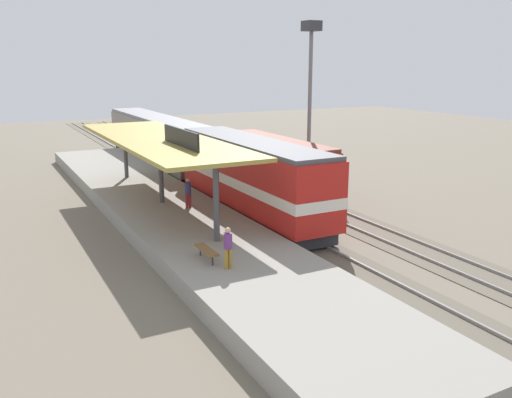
# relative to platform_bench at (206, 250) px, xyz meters

# --- Properties ---
(ground_plane) EXTENTS (120.00, 120.00, 0.00)m
(ground_plane) POSITION_rel_platform_bench_xyz_m (8.00, 10.10, -1.34)
(ground_plane) COLOR #706656
(track_near) EXTENTS (3.20, 110.00, 0.16)m
(track_near) POSITION_rel_platform_bench_xyz_m (6.00, 10.10, -1.31)
(track_near) COLOR #5F5649
(track_near) RESTS_ON ground
(track_far) EXTENTS (3.20, 110.00, 0.16)m
(track_far) POSITION_rel_platform_bench_xyz_m (10.60, 10.10, -1.31)
(track_far) COLOR #5F5649
(track_far) RESTS_ON ground
(platform) EXTENTS (6.00, 44.00, 0.90)m
(platform) POSITION_rel_platform_bench_xyz_m (1.40, 10.10, -0.89)
(platform) COLOR gray
(platform) RESTS_ON ground
(station_canopy) EXTENTS (5.20, 18.00, 4.70)m
(station_canopy) POSITION_rel_platform_bench_xyz_m (1.40, 10.01, 3.19)
(station_canopy) COLOR #47474C
(station_canopy) RESTS_ON platform
(platform_bench) EXTENTS (0.44, 1.70, 0.50)m
(platform_bench) POSITION_rel_platform_bench_xyz_m (0.00, 0.00, 0.00)
(platform_bench) COLOR #333338
(platform_bench) RESTS_ON platform
(locomotive) EXTENTS (2.93, 14.43, 4.44)m
(locomotive) POSITION_rel_platform_bench_xyz_m (6.00, 7.56, 1.07)
(locomotive) COLOR #28282D
(locomotive) RESTS_ON track_near
(passenger_carriage_single) EXTENTS (2.90, 20.00, 4.24)m
(passenger_carriage_single) POSITION_rel_platform_bench_xyz_m (6.00, 25.56, 0.97)
(passenger_carriage_single) COLOR #28282D
(passenger_carriage_single) RESTS_ON track_near
(freight_car) EXTENTS (2.80, 12.00, 3.54)m
(freight_car) POSITION_rel_platform_bench_xyz_m (10.60, 12.85, 0.63)
(freight_car) COLOR #28282D
(freight_car) RESTS_ON track_far
(light_mast) EXTENTS (1.10, 1.10, 11.70)m
(light_mast) POSITION_rel_platform_bench_xyz_m (13.80, 13.46, 7.05)
(light_mast) COLOR slate
(light_mast) RESTS_ON ground
(person_waiting) EXTENTS (0.34, 0.34, 1.71)m
(person_waiting) POSITION_rel_platform_bench_xyz_m (2.32, 8.18, 0.51)
(person_waiting) COLOR maroon
(person_waiting) RESTS_ON platform
(person_walking) EXTENTS (0.34, 0.34, 1.71)m
(person_walking) POSITION_rel_platform_bench_xyz_m (0.42, -1.25, 0.51)
(person_walking) COLOR olive
(person_walking) RESTS_ON platform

